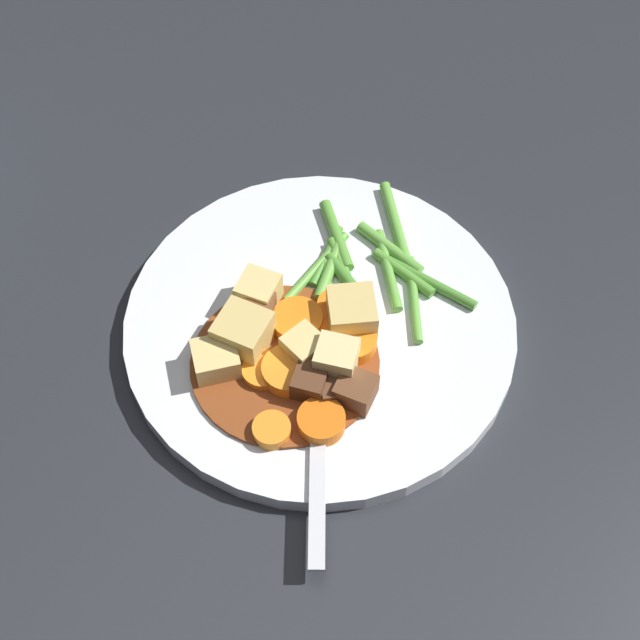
{
  "coord_description": "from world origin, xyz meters",
  "views": [
    {
      "loc": [
        0.3,
        0.2,
        0.53
      ],
      "look_at": [
        0.0,
        0.0,
        0.01
      ],
      "focal_mm": 51.51,
      "sensor_mm": 36.0,
      "label": 1
    }
  ],
  "objects_px": {
    "potato_chunk_3": "(259,293)",
    "meat_chunk_2": "(355,391)",
    "carrot_slice_3": "(327,325)",
    "potato_chunk_0": "(216,360)",
    "carrot_slice_6": "(352,342)",
    "meat_chunk_3": "(310,382)",
    "carrot_slice_1": "(289,372)",
    "potato_chunk_2": "(304,349)",
    "carrot_slice_7": "(272,430)",
    "carrot_slice_2": "(339,307)",
    "meat_chunk_1": "(260,314)",
    "potato_chunk_5": "(336,361)",
    "carrot_slice_5": "(297,322)",
    "potato_chunk_4": "(352,314)",
    "potato_chunk_1": "(243,334)",
    "fork": "(318,426)",
    "dinner_plate": "(320,326)",
    "carrot_slice_0": "(321,421)",
    "carrot_slice_4": "(264,371)",
    "meat_chunk_0": "(333,391)"
  },
  "relations": [
    {
      "from": "carrot_slice_5",
      "to": "potato_chunk_4",
      "type": "distance_m",
      "value": 0.04
    },
    {
      "from": "potato_chunk_5",
      "to": "meat_chunk_0",
      "type": "relative_size",
      "value": 1.61
    },
    {
      "from": "dinner_plate",
      "to": "carrot_slice_5",
      "type": "distance_m",
      "value": 0.02
    },
    {
      "from": "meat_chunk_3",
      "to": "carrot_slice_3",
      "type": "bearing_deg",
      "value": -159.87
    },
    {
      "from": "potato_chunk_1",
      "to": "potato_chunk_4",
      "type": "bearing_deg",
      "value": 135.51
    },
    {
      "from": "potato_chunk_0",
      "to": "potato_chunk_4",
      "type": "bearing_deg",
      "value": 144.17
    },
    {
      "from": "carrot_slice_1",
      "to": "carrot_slice_2",
      "type": "relative_size",
      "value": 1.2
    },
    {
      "from": "carrot_slice_0",
      "to": "meat_chunk_0",
      "type": "xyz_separation_m",
      "value": [
        -0.02,
        -0.01,
        0.0
      ]
    },
    {
      "from": "carrot_slice_7",
      "to": "meat_chunk_2",
      "type": "xyz_separation_m",
      "value": [
        -0.05,
        0.03,
        0.0
      ]
    },
    {
      "from": "carrot_slice_6",
      "to": "potato_chunk_4",
      "type": "xyz_separation_m",
      "value": [
        -0.01,
        -0.01,
        0.01
      ]
    },
    {
      "from": "meat_chunk_2",
      "to": "carrot_slice_3",
      "type": "bearing_deg",
      "value": -128.36
    },
    {
      "from": "carrot_slice_6",
      "to": "meat_chunk_3",
      "type": "distance_m",
      "value": 0.04
    },
    {
      "from": "carrot_slice_7",
      "to": "potato_chunk_2",
      "type": "xyz_separation_m",
      "value": [
        -0.06,
        -0.01,
        0.01
      ]
    },
    {
      "from": "carrot_slice_1",
      "to": "carrot_slice_7",
      "type": "height_order",
      "value": "carrot_slice_1"
    },
    {
      "from": "carrot_slice_3",
      "to": "fork",
      "type": "bearing_deg",
      "value": 28.67
    },
    {
      "from": "dinner_plate",
      "to": "meat_chunk_3",
      "type": "distance_m",
      "value": 0.06
    },
    {
      "from": "meat_chunk_3",
      "to": "meat_chunk_2",
      "type": "bearing_deg",
      "value": 111.57
    },
    {
      "from": "carrot_slice_0",
      "to": "meat_chunk_3",
      "type": "bearing_deg",
      "value": -131.76
    },
    {
      "from": "carrot_slice_5",
      "to": "potato_chunk_5",
      "type": "height_order",
      "value": "potato_chunk_5"
    },
    {
      "from": "carrot_slice_6",
      "to": "potato_chunk_4",
      "type": "height_order",
      "value": "potato_chunk_4"
    },
    {
      "from": "carrot_slice_4",
      "to": "potato_chunk_5",
      "type": "xyz_separation_m",
      "value": [
        -0.03,
        0.04,
        0.01
      ]
    },
    {
      "from": "potato_chunk_3",
      "to": "meat_chunk_2",
      "type": "xyz_separation_m",
      "value": [
        0.03,
        0.1,
        -0.0
      ]
    },
    {
      "from": "meat_chunk_2",
      "to": "carrot_slice_7",
      "type": "bearing_deg",
      "value": -30.89
    },
    {
      "from": "carrot_slice_5",
      "to": "potato_chunk_2",
      "type": "relative_size",
      "value": 1.48
    },
    {
      "from": "meat_chunk_2",
      "to": "carrot_slice_5",
      "type": "bearing_deg",
      "value": -112.22
    },
    {
      "from": "potato_chunk_1",
      "to": "carrot_slice_6",
      "type": "bearing_deg",
      "value": 121.52
    },
    {
      "from": "potato_chunk_0",
      "to": "fork",
      "type": "bearing_deg",
      "value": 89.87
    },
    {
      "from": "carrot_slice_5",
      "to": "potato_chunk_5",
      "type": "distance_m",
      "value": 0.04
    },
    {
      "from": "carrot_slice_6",
      "to": "meat_chunk_3",
      "type": "relative_size",
      "value": 1.4
    },
    {
      "from": "carrot_slice_7",
      "to": "potato_chunk_3",
      "type": "xyz_separation_m",
      "value": [
        -0.08,
        -0.07,
        0.01
      ]
    },
    {
      "from": "carrot_slice_2",
      "to": "meat_chunk_2",
      "type": "xyz_separation_m",
      "value": [
        0.05,
        0.05,
        0.01
      ]
    },
    {
      "from": "carrot_slice_3",
      "to": "carrot_slice_5",
      "type": "distance_m",
      "value": 0.02
    },
    {
      "from": "carrot_slice_0",
      "to": "meat_chunk_3",
      "type": "relative_size",
      "value": 1.31
    },
    {
      "from": "carrot_slice_1",
      "to": "potato_chunk_2",
      "type": "distance_m",
      "value": 0.02
    },
    {
      "from": "carrot_slice_1",
      "to": "potato_chunk_2",
      "type": "relative_size",
      "value": 1.53
    },
    {
      "from": "potato_chunk_1",
      "to": "fork",
      "type": "height_order",
      "value": "potato_chunk_1"
    },
    {
      "from": "meat_chunk_3",
      "to": "fork",
      "type": "bearing_deg",
      "value": 43.77
    },
    {
      "from": "potato_chunk_0",
      "to": "potato_chunk_4",
      "type": "relative_size",
      "value": 0.89
    },
    {
      "from": "carrot_slice_3",
      "to": "meat_chunk_1",
      "type": "distance_m",
      "value": 0.05
    },
    {
      "from": "carrot_slice_6",
      "to": "meat_chunk_1",
      "type": "height_order",
      "value": "meat_chunk_1"
    },
    {
      "from": "carrot_slice_0",
      "to": "carrot_slice_6",
      "type": "xyz_separation_m",
      "value": [
        -0.06,
        -0.01,
        0.0
      ]
    },
    {
      "from": "carrot_slice_3",
      "to": "carrot_slice_4",
      "type": "relative_size",
      "value": 0.91
    },
    {
      "from": "potato_chunk_1",
      "to": "potato_chunk_3",
      "type": "distance_m",
      "value": 0.04
    },
    {
      "from": "carrot_slice_3",
      "to": "meat_chunk_0",
      "type": "xyz_separation_m",
      "value": [
        0.04,
        0.03,
        0.0
      ]
    },
    {
      "from": "carrot_slice_2",
      "to": "carrot_slice_7",
      "type": "bearing_deg",
      "value": 8.72
    },
    {
      "from": "dinner_plate",
      "to": "potato_chunk_0",
      "type": "xyz_separation_m",
      "value": [
        0.07,
        -0.04,
        0.02
      ]
    },
    {
      "from": "potato_chunk_0",
      "to": "potato_chunk_5",
      "type": "distance_m",
      "value": 0.08
    },
    {
      "from": "carrot_slice_3",
      "to": "potato_chunk_0",
      "type": "relative_size",
      "value": 0.89
    },
    {
      "from": "carrot_slice_2",
      "to": "carrot_slice_5",
      "type": "bearing_deg",
      "value": -30.26
    },
    {
      "from": "potato_chunk_0",
      "to": "carrot_slice_2",
      "type": "bearing_deg",
      "value": 153.43
    }
  ]
}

